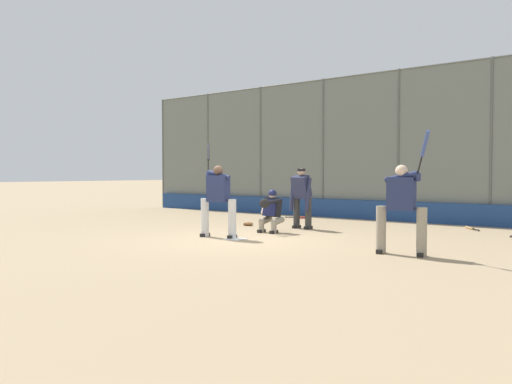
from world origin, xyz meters
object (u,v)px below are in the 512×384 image
(catcher_behind_plate, at_px, (271,210))
(spare_bat_by_padding, at_px, (301,218))
(batter_on_deck, at_px, (402,206))
(batter_at_plate, at_px, (218,198))
(umpire_home, at_px, (302,196))
(spare_bat_near_backstop, at_px, (471,228))
(fielding_glove_on_dirt, at_px, (248,224))

(catcher_behind_plate, xyz_separation_m, spare_bat_by_padding, (1.45, -3.84, -0.53))
(batter_on_deck, bearing_deg, batter_at_plate, 175.53)
(batter_at_plate, relative_size, spare_bat_by_padding, 2.69)
(batter_on_deck, bearing_deg, umpire_home, 139.07)
(batter_on_deck, distance_m, spare_bat_by_padding, 7.59)
(spare_bat_near_backstop, bearing_deg, umpire_home, 89.01)
(batter_at_plate, xyz_separation_m, spare_bat_near_backstop, (-4.32, -5.37, -0.89))
(batter_on_deck, height_order, spare_bat_by_padding, batter_on_deck)
(batter_at_plate, distance_m, batter_on_deck, 4.38)
(catcher_behind_plate, height_order, fielding_glove_on_dirt, catcher_behind_plate)
(spare_bat_near_backstop, bearing_deg, fielding_glove_on_dirt, 82.00)
(umpire_home, distance_m, spare_bat_near_backstop, 4.63)
(batter_on_deck, relative_size, spare_bat_by_padding, 2.67)
(umpire_home, height_order, spare_bat_by_padding, umpire_home)
(catcher_behind_plate, xyz_separation_m, batter_on_deck, (-3.95, 1.42, 0.34))
(batter_on_deck, xyz_separation_m, spare_bat_by_padding, (5.40, -5.26, -0.88))
(batter_at_plate, height_order, spare_bat_by_padding, batter_at_plate)
(spare_bat_by_padding, bearing_deg, umpire_home, -77.86)
(batter_at_plate, distance_m, catcher_behind_plate, 1.65)
(spare_bat_by_padding, distance_m, fielding_glove_on_dirt, 2.88)
(spare_bat_by_padding, xyz_separation_m, fielding_glove_on_dirt, (0.01, 2.88, 0.02))
(umpire_home, height_order, fielding_glove_on_dirt, umpire_home)
(catcher_behind_plate, bearing_deg, umpire_home, -99.66)
(catcher_behind_plate, relative_size, batter_on_deck, 0.49)
(batter_at_plate, xyz_separation_m, batter_on_deck, (-4.37, -0.13, -0.02))
(batter_on_deck, bearing_deg, fielding_glove_on_dirt, 150.15)
(spare_bat_near_backstop, relative_size, fielding_glove_on_dirt, 2.40)
(batter_at_plate, height_order, spare_bat_near_backstop, batter_at_plate)
(batter_on_deck, xyz_separation_m, fielding_glove_on_dirt, (5.42, -2.38, -0.86))
(fielding_glove_on_dirt, bearing_deg, batter_at_plate, 112.55)
(umpire_home, xyz_separation_m, fielding_glove_on_dirt, (1.64, 0.25, -0.83))
(batter_at_plate, xyz_separation_m, spare_bat_by_padding, (1.03, -5.39, -0.89))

